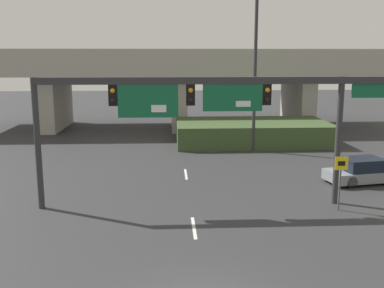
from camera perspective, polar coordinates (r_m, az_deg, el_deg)
The scene contains 7 objects.
lane_markings at distance 26.84m, azimuth -0.79°, elevation -3.85°, with size 0.14×36.42×0.01m.
signal_gantry at distance 20.39m, azimuth 2.63°, elevation 5.47°, with size 17.24×0.44×6.01m.
speed_limit_sign at distance 21.34m, azimuth 18.34°, elevation -3.76°, with size 0.60×0.11×2.56m.
highway_light_pole_near at distance 32.91m, azimuth 8.12°, elevation 13.34°, with size 0.70×0.36×15.77m.
overpass_bridge at distance 43.94m, azimuth -1.73°, elevation 8.86°, with size 41.72×9.89×7.52m.
grass_embankment at distance 36.67m, azimuth 7.61°, elevation 1.50°, with size 12.16×6.59×1.72m.
parked_sedan_near_right at distance 26.72m, azimuth 20.98°, elevation -3.25°, with size 4.53×2.56×1.40m.
Camera 1 is at (-0.99, -11.45, 6.95)m, focal length 42.00 mm.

